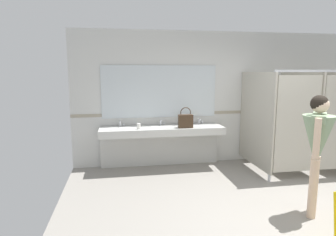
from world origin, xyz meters
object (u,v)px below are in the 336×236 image
person_standing (317,141)px  soap_dispenser (191,120)px  paper_cup (139,126)px  handbag (186,121)px

person_standing → soap_dispenser: bearing=114.7°
paper_cup → person_standing: bearing=-43.9°
handbag → soap_dispenser: bearing=59.9°
handbag → paper_cup: bearing=179.0°
person_standing → handbag: bearing=121.5°
person_standing → paper_cup: person_standing is taller
person_standing → paper_cup: size_ratio=15.20×
person_standing → paper_cup: 3.00m
person_standing → soap_dispenser: (-1.09, 2.36, -0.10)m
person_standing → soap_dispenser: size_ratio=8.34×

